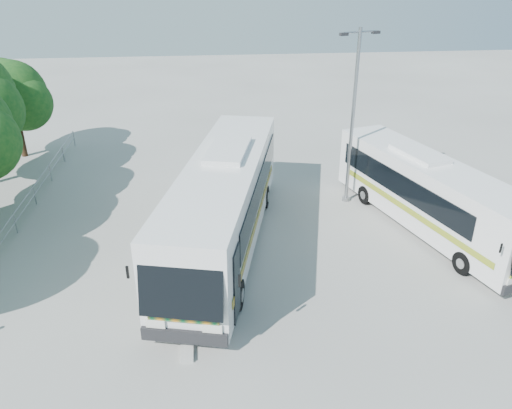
{
  "coord_description": "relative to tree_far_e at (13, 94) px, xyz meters",
  "views": [
    {
      "loc": [
        -1.47,
        -17.66,
        10.95
      ],
      "look_at": [
        0.62,
        1.38,
        1.65
      ],
      "focal_mm": 35.0,
      "sensor_mm": 36.0,
      "label": 1
    }
  ],
  "objects": [
    {
      "name": "ground",
      "position": [
        12.63,
        -13.3,
        -3.89
      ],
      "size": [
        100.0,
        100.0,
        0.0
      ],
      "primitive_type": "plane",
      "color": "#A2A29D",
      "rests_on": "ground"
    },
    {
      "name": "kerb_divider",
      "position": [
        10.33,
        -11.3,
        -3.81
      ],
      "size": [
        0.4,
        16.0,
        0.15
      ],
      "primitive_type": "cube",
      "color": "#B2B2AD",
      "rests_on": "ground"
    },
    {
      "name": "railing",
      "position": [
        2.63,
        -9.3,
        -3.15
      ],
      "size": [
        0.06,
        22.0,
        1.0
      ],
      "color": "gray",
      "rests_on": "ground"
    },
    {
      "name": "lamppost",
      "position": [
        18.22,
        -8.59,
        0.76
      ],
      "size": [
        2.01,
        0.81,
        8.42
      ],
      "rotation": [
        0.0,
        0.0,
        0.31
      ],
      "color": "gray",
      "rests_on": "ground"
    },
    {
      "name": "tree_far_e",
      "position": [
        0.0,
        0.0,
        0.0
      ],
      "size": [
        4.54,
        4.28,
        5.92
      ],
      "color": "#382314",
      "rests_on": "ground"
    },
    {
      "name": "coach_adjacent",
      "position": [
        20.98,
        -11.78,
        -2.15
      ],
      "size": [
        5.29,
        11.61,
        3.17
      ],
      "rotation": [
        0.0,
        0.0,
        0.28
      ],
      "color": "white",
      "rests_on": "ground"
    },
    {
      "name": "coach_main",
      "position": [
        11.88,
        -12.29,
        -1.82
      ],
      "size": [
        5.89,
        13.86,
        3.78
      ],
      "rotation": [
        0.0,
        0.0,
        -0.24
      ],
      "color": "silver",
      "rests_on": "ground"
    }
  ]
}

